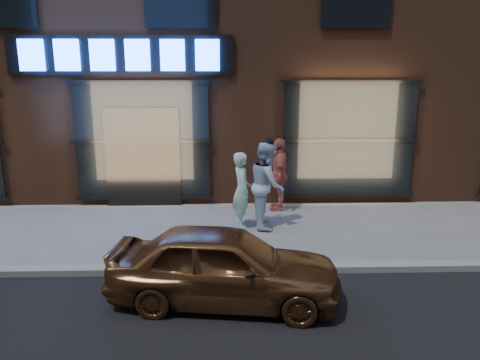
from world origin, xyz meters
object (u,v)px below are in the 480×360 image
object	(u,v)px
man_bowtie	(242,190)
man_cap	(267,185)
passerby	(279,174)
gold_sedan	(224,265)

from	to	relation	value
man_bowtie	man_cap	distance (m)	0.55
man_cap	passerby	size ratio (longest dim) A/B	1.07
gold_sedan	man_bowtie	bearing A→B (deg)	1.48
gold_sedan	passerby	bearing A→B (deg)	-8.30
man_cap	passerby	bearing A→B (deg)	-18.25
man_bowtie	man_cap	xyz separation A→B (m)	(0.54, 0.01, 0.11)
man_cap	gold_sedan	world-z (taller)	man_cap
man_cap	passerby	xyz separation A→B (m)	(0.39, 1.19, -0.06)
passerby	man_cap	bearing A→B (deg)	-11.20
passerby	gold_sedan	size ratio (longest dim) A/B	0.52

